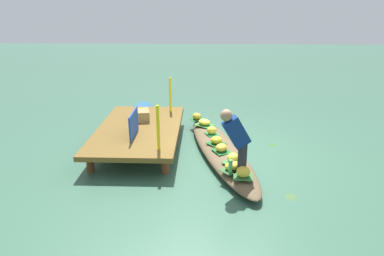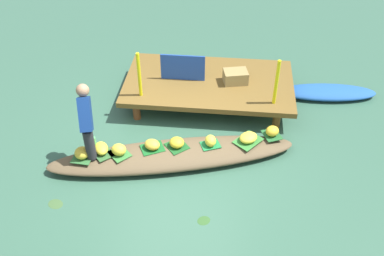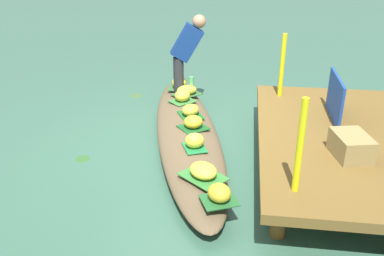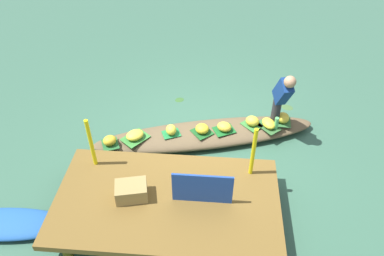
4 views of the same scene
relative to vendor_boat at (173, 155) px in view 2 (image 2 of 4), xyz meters
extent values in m
plane|color=#345C47|center=(0.00, 0.00, -0.12)|extent=(40.00, 40.00, 0.00)
cube|color=brown|center=(0.46, 1.80, 0.27)|extent=(3.20, 1.80, 0.10)
cylinder|color=brown|center=(-0.82, 1.08, 0.05)|extent=(0.14, 0.14, 0.35)
cylinder|color=brown|center=(1.74, 1.08, 0.05)|extent=(0.14, 0.14, 0.35)
cylinder|color=#563419|center=(-0.82, 2.52, 0.05)|extent=(0.14, 0.14, 0.35)
cylinder|color=#595617|center=(1.74, 2.52, 0.05)|extent=(0.14, 0.14, 0.35)
ellipsoid|color=brown|center=(0.00, 0.00, 0.00)|extent=(4.15, 1.75, 0.25)
ellipsoid|color=#21549E|center=(2.79, 2.17, -0.03)|extent=(1.95, 0.71, 0.18)
cube|color=#347333|center=(-0.84, -0.19, 0.13)|extent=(0.44, 0.44, 0.01)
ellipsoid|color=yellow|center=(-0.84, -0.19, 0.22)|extent=(0.31, 0.29, 0.18)
cube|color=#195120|center=(0.06, 0.09, 0.13)|extent=(0.45, 0.46, 0.01)
ellipsoid|color=gold|center=(0.06, 0.09, 0.21)|extent=(0.33, 0.33, 0.16)
cube|color=#175B23|center=(-0.33, 0.00, 0.13)|extent=(0.45, 0.42, 0.01)
ellipsoid|color=gold|center=(-0.33, 0.00, 0.20)|extent=(0.32, 0.30, 0.15)
cube|color=#2E5A2C|center=(-1.13, -0.17, 0.13)|extent=(0.49, 0.51, 0.01)
ellipsoid|color=yellow|center=(-1.13, -0.17, 0.20)|extent=(0.33, 0.37, 0.14)
cube|color=#2D6231|center=(-1.40, -0.33, 0.13)|extent=(0.34, 0.35, 0.01)
ellipsoid|color=gold|center=(-1.40, -0.33, 0.22)|extent=(0.25, 0.26, 0.19)
cube|color=#337630|center=(1.23, 0.35, 0.13)|extent=(0.54, 0.55, 0.01)
ellipsoid|color=yellow|center=(1.23, 0.35, 0.20)|extent=(0.41, 0.40, 0.14)
cube|color=#1D7539|center=(0.61, 0.18, 0.13)|extent=(0.38, 0.34, 0.01)
ellipsoid|color=yellow|center=(0.61, 0.18, 0.22)|extent=(0.23, 0.26, 0.18)
cube|color=#225A2A|center=(1.63, 0.54, 0.13)|extent=(0.38, 0.40, 0.01)
ellipsoid|color=gold|center=(1.63, 0.54, 0.21)|extent=(0.31, 0.31, 0.17)
cylinder|color=#28282D|center=(-1.25, -0.31, 0.40)|extent=(0.16, 0.16, 0.55)
cube|color=navy|center=(-1.29, -0.19, 0.90)|extent=(0.30, 0.53, 0.59)
sphere|color=#9E7556|center=(-1.33, -0.01, 1.21)|extent=(0.20, 0.20, 0.20)
cylinder|color=#50A95E|center=(-1.26, -0.12, 0.25)|extent=(0.07, 0.07, 0.25)
cube|color=#1C3F93|center=(-0.04, 1.80, 0.58)|extent=(0.84, 0.03, 0.52)
cylinder|color=yellow|center=(-0.74, 1.20, 0.76)|extent=(0.06, 0.06, 0.87)
cylinder|color=yellow|center=(1.66, 1.20, 0.76)|extent=(0.06, 0.06, 0.87)
cube|color=olive|center=(0.96, 1.81, 0.44)|extent=(0.50, 0.41, 0.24)
ellipsoid|color=#3B5C30|center=(-1.63, -1.12, -0.12)|extent=(0.29, 0.26, 0.01)
ellipsoid|color=#2F5826|center=(0.61, -1.21, -0.12)|extent=(0.25, 0.25, 0.01)
camera|label=1|loc=(-6.79, 0.36, 2.98)|focal=32.79mm
camera|label=2|loc=(0.86, -5.34, 4.98)|focal=41.59mm
camera|label=3|loc=(4.84, 0.72, 2.36)|focal=38.88mm
camera|label=4|loc=(-0.17, 5.16, 4.50)|focal=34.92mm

